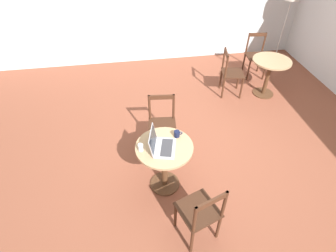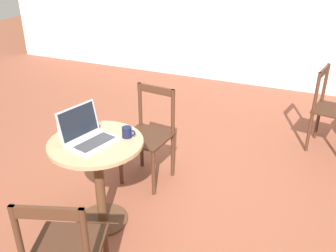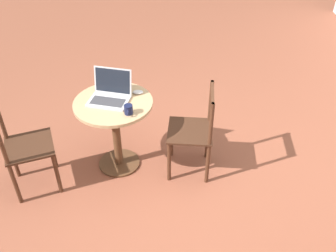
{
  "view_description": "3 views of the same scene",
  "coord_description": "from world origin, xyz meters",
  "px_view_note": "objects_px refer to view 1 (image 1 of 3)",
  "views": [
    {
      "loc": [
        -0.86,
        -2.72,
        3.01
      ],
      "look_at": [
        -0.44,
        -0.12,
        0.7
      ],
      "focal_mm": 28.0,
      "sensor_mm": 36.0,
      "label": 1
    },
    {
      "loc": [
        0.9,
        -2.54,
        2.07
      ],
      "look_at": [
        -0.21,
        0.03,
        0.68
      ],
      "focal_mm": 40.0,
      "sensor_mm": 36.0,
      "label": 2
    },
    {
      "loc": [
        2.22,
        -0.1,
        2.58
      ],
      "look_at": [
        -0.31,
        -0.04,
        0.65
      ],
      "focal_mm": 40.0,
      "sensor_mm": 36.0,
      "label": 3
    }
  ],
  "objects_px": {
    "cafe_table_mid": "(270,69)",
    "drinking_glass": "(141,147)",
    "laptop": "(161,145)",
    "chair_mid_back": "(256,56)",
    "mug": "(177,134)",
    "chair_near_front": "(200,213)",
    "chair_near_back": "(162,125)",
    "cafe_table_near": "(164,157)",
    "chair_mid_left": "(230,73)",
    "mouse": "(151,135)"
  },
  "relations": [
    {
      "from": "chair_mid_left",
      "to": "drinking_glass",
      "type": "xyz_separation_m",
      "value": [
        -1.88,
        -2.04,
        0.34
      ]
    },
    {
      "from": "cafe_table_mid",
      "to": "drinking_glass",
      "type": "xyz_separation_m",
      "value": [
        -2.6,
        -1.9,
        0.23
      ]
    },
    {
      "from": "cafe_table_near",
      "to": "chair_near_back",
      "type": "distance_m",
      "value": 0.74
    },
    {
      "from": "mug",
      "to": "drinking_glass",
      "type": "relative_size",
      "value": 1.19
    },
    {
      "from": "chair_mid_back",
      "to": "mouse",
      "type": "xyz_separation_m",
      "value": [
        -2.51,
        -2.43,
        0.31
      ]
    },
    {
      "from": "cafe_table_near",
      "to": "cafe_table_mid",
      "type": "bearing_deg",
      "value": 39.18
    },
    {
      "from": "mug",
      "to": "mouse",
      "type": "bearing_deg",
      "value": 168.47
    },
    {
      "from": "chair_mid_left",
      "to": "mouse",
      "type": "distance_m",
      "value": 2.52
    },
    {
      "from": "cafe_table_mid",
      "to": "mouse",
      "type": "relative_size",
      "value": 7.45
    },
    {
      "from": "chair_near_front",
      "to": "chair_mid_left",
      "type": "bearing_deg",
      "value": 64.6
    },
    {
      "from": "cafe_table_near",
      "to": "laptop",
      "type": "height_order",
      "value": "laptop"
    },
    {
      "from": "cafe_table_mid",
      "to": "chair_mid_back",
      "type": "xyz_separation_m",
      "value": [
        0.07,
        0.76,
        -0.1
      ]
    },
    {
      "from": "chair_mid_back",
      "to": "mug",
      "type": "xyz_separation_m",
      "value": [
        -2.2,
        -2.5,
        0.33
      ]
    },
    {
      "from": "cafe_table_mid",
      "to": "mug",
      "type": "distance_m",
      "value": 2.75
    },
    {
      "from": "cafe_table_mid",
      "to": "mug",
      "type": "xyz_separation_m",
      "value": [
        -2.13,
        -1.73,
        0.23
      ]
    },
    {
      "from": "laptop",
      "to": "chair_near_back",
      "type": "bearing_deg",
      "value": 81.16
    },
    {
      "from": "chair_near_front",
      "to": "chair_mid_back",
      "type": "xyz_separation_m",
      "value": [
        2.11,
        3.42,
        0.0
      ]
    },
    {
      "from": "chair_near_front",
      "to": "chair_near_back",
      "type": "distance_m",
      "value": 1.52
    },
    {
      "from": "chair_mid_left",
      "to": "drinking_glass",
      "type": "height_order",
      "value": "chair_mid_left"
    },
    {
      "from": "chair_near_front",
      "to": "chair_mid_left",
      "type": "distance_m",
      "value": 3.09
    },
    {
      "from": "cafe_table_mid",
      "to": "laptop",
      "type": "xyz_separation_m",
      "value": [
        -2.35,
        -1.91,
        0.24
      ]
    },
    {
      "from": "chair_near_front",
      "to": "drinking_glass",
      "type": "xyz_separation_m",
      "value": [
        -0.56,
        0.75,
        0.34
      ]
    },
    {
      "from": "chair_near_front",
      "to": "laptop",
      "type": "bearing_deg",
      "value": 112.69
    },
    {
      "from": "cafe_table_mid",
      "to": "chair_mid_left",
      "type": "bearing_deg",
      "value": 169.1
    },
    {
      "from": "cafe_table_near",
      "to": "laptop",
      "type": "distance_m",
      "value": 0.24
    },
    {
      "from": "cafe_table_near",
      "to": "cafe_table_mid",
      "type": "height_order",
      "value": "same"
    },
    {
      "from": "chair_mid_back",
      "to": "chair_mid_left",
      "type": "height_order",
      "value": "same"
    },
    {
      "from": "laptop",
      "to": "chair_mid_back",
      "type": "bearing_deg",
      "value": 47.82
    },
    {
      "from": "cafe_table_mid",
      "to": "mug",
      "type": "bearing_deg",
      "value": -140.84
    },
    {
      "from": "chair_near_front",
      "to": "laptop",
      "type": "xyz_separation_m",
      "value": [
        -0.31,
        0.75,
        0.34
      ]
    },
    {
      "from": "cafe_table_mid",
      "to": "drinking_glass",
      "type": "distance_m",
      "value": 3.23
    },
    {
      "from": "chair_mid_left",
      "to": "mouse",
      "type": "xyz_separation_m",
      "value": [
        -1.73,
        -1.81,
        0.31
      ]
    },
    {
      "from": "chair_mid_back",
      "to": "chair_near_front",
      "type": "bearing_deg",
      "value": -121.67
    },
    {
      "from": "chair_near_front",
      "to": "mouse",
      "type": "relative_size",
      "value": 8.96
    },
    {
      "from": "chair_near_back",
      "to": "mouse",
      "type": "distance_m",
      "value": 0.63
    },
    {
      "from": "mug",
      "to": "cafe_table_near",
      "type": "bearing_deg",
      "value": -140.64
    },
    {
      "from": "mug",
      "to": "cafe_table_mid",
      "type": "bearing_deg",
      "value": 39.16
    },
    {
      "from": "cafe_table_near",
      "to": "drinking_glass",
      "type": "height_order",
      "value": "drinking_glass"
    },
    {
      "from": "cafe_table_mid",
      "to": "drinking_glass",
      "type": "bearing_deg",
      "value": -143.77
    },
    {
      "from": "cafe_table_near",
      "to": "mouse",
      "type": "distance_m",
      "value": 0.32
    },
    {
      "from": "mouse",
      "to": "drinking_glass",
      "type": "bearing_deg",
      "value": -123.38
    },
    {
      "from": "mouse",
      "to": "cafe_table_near",
      "type": "bearing_deg",
      "value": -58.8
    },
    {
      "from": "chair_near_front",
      "to": "mug",
      "type": "xyz_separation_m",
      "value": [
        -0.09,
        0.92,
        0.33
      ]
    },
    {
      "from": "drinking_glass",
      "to": "mouse",
      "type": "bearing_deg",
      "value": 56.62
    },
    {
      "from": "chair_near_front",
      "to": "drinking_glass",
      "type": "bearing_deg",
      "value": 126.37
    },
    {
      "from": "chair_mid_left",
      "to": "mug",
      "type": "height_order",
      "value": "chair_mid_left"
    },
    {
      "from": "chair_near_back",
      "to": "chair_mid_back",
      "type": "xyz_separation_m",
      "value": [
        2.31,
        1.92,
        0.0
      ]
    },
    {
      "from": "cafe_table_near",
      "to": "chair_mid_back",
      "type": "relative_size",
      "value": 0.83
    },
    {
      "from": "cafe_table_near",
      "to": "drinking_glass",
      "type": "xyz_separation_m",
      "value": [
        -0.28,
        -0.02,
        0.23
      ]
    },
    {
      "from": "drinking_glass",
      "to": "chair_mid_back",
      "type": "bearing_deg",
      "value": 45.0
    }
  ]
}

